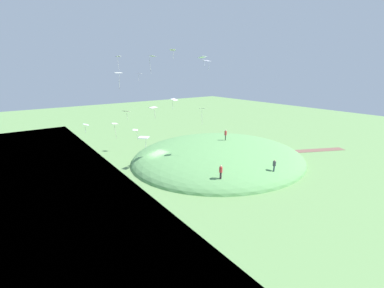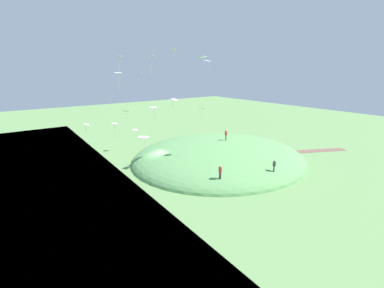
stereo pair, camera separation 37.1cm
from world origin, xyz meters
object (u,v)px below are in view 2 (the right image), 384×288
(kite_4, at_px, (173,50))
(person_watching_kites, at_px, (226,134))
(kite_3, at_px, (140,74))
(kite_6, at_px, (115,124))
(kite_5, at_px, (118,74))
(kite_12, at_px, (87,125))
(kite_13, at_px, (143,137))
(kite_0, at_px, (207,61))
(kite_14, at_px, (153,108))
(kite_10, at_px, (119,57))
(kite_2, at_px, (126,111))
(kite_9, at_px, (202,57))
(kite_7, at_px, (152,57))
(kite_1, at_px, (202,110))
(person_on_hilltop, at_px, (274,164))
(kite_8, at_px, (135,130))
(kite_11, at_px, (174,100))
(person_walking_path, at_px, (220,170))

(kite_4, bearing_deg, person_watching_kites, -51.65)
(kite_3, relative_size, kite_6, 0.62)
(kite_5, distance_m, kite_12, 13.86)
(person_watching_kites, relative_size, kite_13, 1.36)
(kite_0, relative_size, kite_4, 0.94)
(kite_14, bearing_deg, kite_5, 162.33)
(kite_0, xyz_separation_m, kite_3, (-5.90, 9.13, -1.73))
(kite_13, bearing_deg, kite_4, 46.96)
(kite_13, xyz_separation_m, kite_14, (2.22, 1.75, 2.85))
(kite_3, bearing_deg, person_watching_kites, -31.75)
(kite_4, relative_size, kite_14, 1.08)
(kite_0, distance_m, kite_6, 15.06)
(kite_10, distance_m, kite_12, 11.07)
(kite_0, relative_size, kite_2, 1.04)
(kite_0, distance_m, kite_14, 11.19)
(kite_9, bearing_deg, kite_6, 149.62)
(kite_7, bearing_deg, kite_1, -23.16)
(person_watching_kites, distance_m, kite_10, 20.55)
(kite_10, bearing_deg, kite_6, -118.71)
(kite_3, distance_m, kite_4, 7.09)
(kite_9, distance_m, kite_12, 19.76)
(kite_0, relative_size, kite_9, 1.15)
(kite_2, distance_m, kite_7, 9.37)
(kite_3, height_order, kite_13, kite_3)
(kite_4, relative_size, kite_12, 1.13)
(kite_6, bearing_deg, kite_0, -13.74)
(kite_0, xyz_separation_m, kite_1, (-1.21, -0.65, -6.53))
(kite_4, bearing_deg, person_on_hilltop, -79.80)
(kite_7, height_order, kite_8, kite_7)
(kite_14, bearing_deg, kite_1, 9.64)
(person_watching_kites, height_order, person_on_hilltop, person_watching_kites)
(kite_5, xyz_separation_m, kite_13, (1.22, -2.84, -6.63))
(kite_9, height_order, kite_11, kite_9)
(person_on_hilltop, bearing_deg, kite_7, 82.89)
(kite_8, height_order, kite_11, kite_11)
(kite_0, xyz_separation_m, kite_9, (-2.85, -2.60, 0.27))
(kite_2, distance_m, kite_13, 11.62)
(kite_2, height_order, kite_10, kite_10)
(kite_3, xyz_separation_m, kite_4, (6.09, -0.12, 3.63))
(kite_12, bearing_deg, kite_2, -33.32)
(kite_4, xyz_separation_m, kite_9, (-3.04, -11.61, -1.62))
(kite_4, distance_m, kite_13, 20.29)
(kite_1, relative_size, kite_6, 1.16)
(kite_0, bearing_deg, kite_6, 166.26)
(person_walking_path, xyz_separation_m, kite_14, (-5.97, 5.30, 7.43))
(person_walking_path, distance_m, kite_4, 22.36)
(kite_7, bearing_deg, kite_2, 108.12)
(kite_1, height_order, kite_2, kite_1)
(kite_9, xyz_separation_m, kite_12, (-11.28, 13.31, -9.28))
(kite_12, relative_size, kite_13, 1.01)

